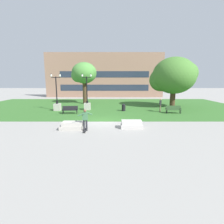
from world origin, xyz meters
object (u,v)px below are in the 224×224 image
Objects in this scene: park_bench_near_right at (173,109)px; trash_bin at (123,107)px; park_bench_near_left at (70,109)px; skateboard at (85,130)px; lamp_post_right at (57,103)px; person_bystander_near_lawn at (160,104)px; lamp_post_center at (87,102)px; concrete_block_left at (131,124)px; person_skateboarder at (85,119)px; concrete_block_center at (72,126)px.

trash_bin is at bearing 164.82° from park_bench_near_right.
park_bench_near_right is at bearing 1.08° from park_bench_near_left.
lamp_post_right is at bearing 118.22° from skateboard.
park_bench_near_left is 11.04m from person_bystander_near_lawn.
skateboard is at bearing -83.11° from lamp_post_center.
lamp_post_center is 2.78× the size of person_bystander_near_lawn.
concrete_block_left is 1.76× the size of skateboard.
skateboard is at bearing -68.40° from park_bench_near_left.
person_skateboarder reaches higher than park_bench_near_right.
lamp_post_center is (-4.94, 9.01, 0.69)m from concrete_block_left.
park_bench_near_right is at bearing 48.54° from concrete_block_left.
person_bystander_near_lawn reaches higher than park_bench_near_left.
person_bystander_near_lawn is (4.38, 7.37, 0.68)m from concrete_block_left.
person_skateboarder is 0.94× the size of park_bench_near_right.
skateboard is at bearing -111.63° from trash_bin.
park_bench_near_left is 3.05m from lamp_post_right.
skateboard is 0.21× the size of lamp_post_center.
trash_bin reaches higher than concrete_block_center.
person_skateboarder is at bearing -142.64° from park_bench_near_right.
lamp_post_center reaches higher than park_bench_near_left.
concrete_block_center is at bearing -75.48° from park_bench_near_left.
lamp_post_center is (1.66, 2.78, 0.46)m from park_bench_near_left.
lamp_post_right is at bearing 175.78° from person_bystander_near_lawn.
concrete_block_center reaches higher than skateboard.
skateboard is 0.56× the size of park_bench_near_left.
park_bench_near_right is at bearing -34.44° from person_bystander_near_lawn.
concrete_block_center is at bearing -175.30° from concrete_block_left.
concrete_block_left is 1.87× the size of trash_bin.
lamp_post_center is at bearing 118.76° from concrete_block_left.
concrete_block_center is 1.94× the size of trash_bin.
park_bench_near_right is (9.44, 7.47, 0.45)m from skateboard.
concrete_block_left is 1.05× the size of person_bystander_near_lawn.
lamp_post_center reaches higher than person_skateboarder.
park_bench_near_right is (9.45, 7.21, -0.44)m from person_skateboarder.
lamp_post_center is at bearing 168.62° from trash_bin.
lamp_post_center is at bearing 59.27° from park_bench_near_left.
person_skateboarder is 1.00× the size of person_bystander_near_lawn.
concrete_block_center is 6.85m from park_bench_near_left.
park_bench_near_left is at bearing 104.52° from concrete_block_center.
skateboard is 12.05m from park_bench_near_right.
park_bench_near_left is (-2.87, 7.24, 0.45)m from skateboard.
person_bystander_near_lawn is at bearing 5.95° from park_bench_near_left.
lamp_post_right is at bearing 172.59° from park_bench_near_right.
concrete_block_center is 1.32m from skateboard.
concrete_block_left is 12.11m from lamp_post_right.
person_skateboarder is at bearing -112.26° from trash_bin.
park_bench_near_left is at bearing -44.47° from lamp_post_right.
person_skateboarder is at bearing -82.99° from lamp_post_center.
concrete_block_center and concrete_block_left have the same top height.
concrete_block_left is 8.62m from park_bench_near_right.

